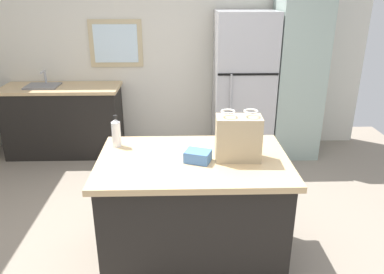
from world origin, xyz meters
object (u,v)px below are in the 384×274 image
object	(u,v)px
kitchen_island	(193,210)
small_box	(198,156)
refrigerator	(243,86)
bottle	(116,132)
tall_cabinet	(297,74)
shopping_bag	(238,138)

from	to	relation	value
kitchen_island	small_box	distance (m)	0.49
refrigerator	bottle	bearing A→B (deg)	-124.37
tall_cabinet	refrigerator	bearing A→B (deg)	-179.98
kitchen_island	shopping_bag	size ratio (longest dim) A/B	3.78
shopping_bag	kitchen_island	bearing A→B (deg)	176.58
refrigerator	bottle	size ratio (longest dim) A/B	7.13
refrigerator	small_box	world-z (taller)	refrigerator
tall_cabinet	kitchen_island	bearing A→B (deg)	-122.67
refrigerator	shopping_bag	world-z (taller)	refrigerator
refrigerator	tall_cabinet	world-z (taller)	tall_cabinet
kitchen_island	refrigerator	world-z (taller)	refrigerator
refrigerator	shopping_bag	distance (m)	2.19
tall_cabinet	small_box	xyz separation A→B (m)	(-1.34, -2.19, -0.12)
refrigerator	tall_cabinet	xyz separation A→B (m)	(0.67, 0.00, 0.15)
shopping_bag	tall_cabinet	bearing A→B (deg)	64.04
kitchen_island	bottle	bearing A→B (deg)	157.13
refrigerator	small_box	xyz separation A→B (m)	(-0.67, -2.19, 0.03)
shopping_bag	small_box	size ratio (longest dim) A/B	2.10
tall_cabinet	small_box	distance (m)	2.57
tall_cabinet	shopping_bag	xyz separation A→B (m)	(-1.05, -2.15, -0.00)
small_box	bottle	xyz separation A→B (m)	(-0.62, 0.30, 0.07)
small_box	bottle	size ratio (longest dim) A/B	0.69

